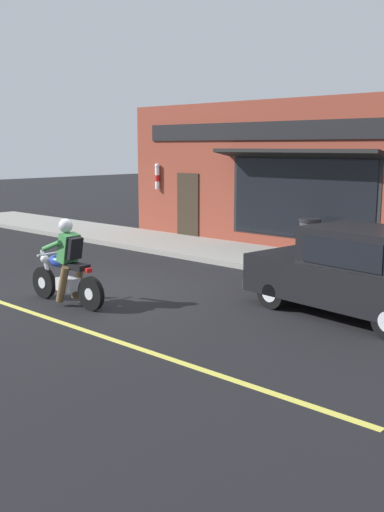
# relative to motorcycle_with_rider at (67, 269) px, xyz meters

# --- Properties ---
(ground_plane) EXTENTS (80.00, 80.00, 0.00)m
(ground_plane) POSITION_rel_motorcycle_with_rider_xyz_m (1.00, 0.25, -0.68)
(ground_plane) COLOR black
(sidewalk_curb) EXTENTS (2.60, 22.00, 0.14)m
(sidewalk_curb) POSITION_rel_motorcycle_with_rider_xyz_m (6.05, 3.25, -0.61)
(sidewalk_curb) COLOR gray
(sidewalk_curb) RESTS_ON ground
(storefront_building) EXTENTS (1.25, 10.37, 4.20)m
(storefront_building) POSITION_rel_motorcycle_with_rider_xyz_m (7.58, 0.89, 1.43)
(storefront_building) COLOR brown
(storefront_building) RESTS_ON ground
(motorcycle_with_rider) EXTENTS (0.56, 2.02, 1.62)m
(motorcycle_with_rider) POSITION_rel_motorcycle_with_rider_xyz_m (0.00, 0.00, 0.00)
(motorcycle_with_rider) COLOR black
(motorcycle_with_rider) RESTS_ON ground
(car_hatchback) EXTENTS (2.04, 3.93, 1.57)m
(car_hatchback) POSITION_rel_motorcycle_with_rider_xyz_m (2.93, -4.34, 0.09)
(car_hatchback) COLOR black
(car_hatchback) RESTS_ON ground
(trash_bin) EXTENTS (0.56, 0.56, 0.98)m
(trash_bin) POSITION_rel_motorcycle_with_rider_xyz_m (6.71, -1.07, -0.04)
(trash_bin) COLOR #2D2D33
(trash_bin) RESTS_ON sidewalk_curb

